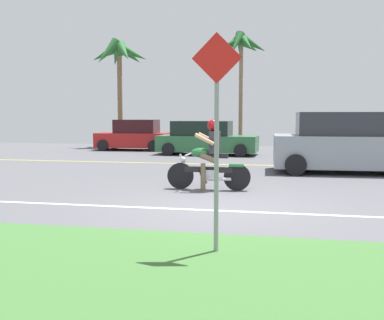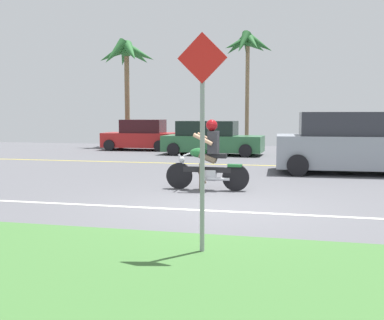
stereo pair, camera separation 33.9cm
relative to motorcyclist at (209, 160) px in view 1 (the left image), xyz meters
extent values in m
cube|color=#545459|center=(0.54, 0.96, -0.73)|extent=(56.00, 30.00, 0.04)
cube|color=#3D6B33|center=(0.54, -6.14, -0.68)|extent=(56.00, 3.80, 0.06)
cube|color=silver|center=(0.54, -2.36, -0.71)|extent=(50.40, 0.12, 0.01)
cube|color=yellow|center=(0.54, 5.67, -0.71)|extent=(50.40, 0.12, 0.01)
cylinder|color=black|center=(-0.71, 0.00, -0.39)|extent=(0.64, 0.10, 0.64)
cylinder|color=black|center=(0.67, 0.00, -0.39)|extent=(0.64, 0.10, 0.64)
cylinder|color=#B7BAC1|center=(-0.60, 0.00, -0.13)|extent=(0.29, 0.05, 0.56)
cube|color=black|center=(-0.02, 0.00, -0.23)|extent=(1.16, 0.11, 0.13)
cube|color=#B7BAC1|center=(0.03, 0.00, -0.35)|extent=(0.34, 0.21, 0.25)
ellipsoid|color=#236B33|center=(-0.21, 0.00, 0.18)|extent=(0.47, 0.25, 0.23)
cube|color=black|center=(0.19, 0.00, 0.11)|extent=(0.51, 0.23, 0.11)
cube|color=#236B33|center=(0.65, 0.00, -0.11)|extent=(0.34, 0.17, 0.06)
cylinder|color=#B7BAC1|center=(-0.52, 0.00, 0.13)|extent=(0.04, 0.66, 0.04)
sphere|color=#B7BAC1|center=(-0.64, 0.00, 0.00)|extent=(0.15, 0.15, 0.15)
cylinder|color=#B7BAC1|center=(0.28, -0.12, -0.43)|extent=(0.53, 0.07, 0.07)
cube|color=#2D2D33|center=(0.13, 0.00, 0.43)|extent=(0.23, 0.34, 0.53)
sphere|color=maroon|center=(0.09, 0.00, 0.84)|extent=(0.28, 0.28, 0.28)
cylinder|color=brown|center=(0.00, 0.11, 0.06)|extent=(0.43, 0.14, 0.27)
cylinder|color=brown|center=(0.00, -0.10, 0.06)|extent=(0.43, 0.14, 0.27)
cylinder|color=brown|center=(-0.12, -0.14, -0.39)|extent=(0.12, 0.12, 0.65)
cylinder|color=brown|center=(-0.17, 0.13, -0.43)|extent=(0.22, 0.12, 0.36)
cylinder|color=tan|center=(-0.08, 0.22, 0.51)|extent=(0.48, 0.10, 0.30)
cylinder|color=tan|center=(-0.08, -0.21, 0.51)|extent=(0.48, 0.10, 0.30)
cube|color=#8C939E|center=(3.67, 4.12, -0.04)|extent=(4.53, 2.18, 0.99)
cube|color=#2D2F36|center=(3.76, 4.13, 0.81)|extent=(3.27, 1.85, 0.72)
cylinder|color=black|center=(2.03, 5.06, -0.39)|extent=(0.65, 0.24, 0.64)
cylinder|color=black|center=(2.10, 3.06, -0.39)|extent=(0.65, 0.24, 0.64)
cube|color=#AD1E1E|center=(-5.86, 11.64, -0.19)|extent=(3.68, 1.93, 0.73)
cube|color=#351116|center=(-5.65, 11.64, 0.51)|extent=(2.16, 1.61, 0.67)
cylinder|color=black|center=(-4.60, 12.58, -0.43)|extent=(0.57, 0.20, 0.56)
cylinder|color=black|center=(-7.20, 12.46, -0.43)|extent=(0.57, 0.20, 0.56)
cylinder|color=black|center=(-4.53, 10.81, -0.43)|extent=(0.57, 0.20, 0.56)
cylinder|color=black|center=(-7.12, 10.69, -0.43)|extent=(0.57, 0.20, 0.56)
cube|color=#2D663D|center=(-1.63, 9.62, -0.20)|extent=(4.54, 1.92, 0.71)
cube|color=black|center=(-1.90, 9.64, 0.48)|extent=(2.65, 1.60, 0.66)
cylinder|color=black|center=(-3.27, 8.83, -0.43)|extent=(0.57, 0.20, 0.56)
cylinder|color=black|center=(-0.06, 8.69, -0.43)|extent=(0.57, 0.20, 0.56)
cylinder|color=black|center=(-3.20, 10.56, -0.43)|extent=(0.57, 0.20, 0.56)
cylinder|color=black|center=(0.01, 10.42, -0.43)|extent=(0.57, 0.20, 0.56)
cube|color=beige|center=(4.73, 11.85, -0.19)|extent=(4.23, 1.86, 0.75)
cube|color=#3B3A3D|center=(4.98, 11.84, 0.53)|extent=(2.47, 1.55, 0.69)
cylinder|color=black|center=(6.27, 12.64, -0.43)|extent=(0.57, 0.20, 0.56)
cylinder|color=black|center=(3.26, 12.75, -0.43)|extent=(0.57, 0.20, 0.56)
cylinder|color=black|center=(3.20, 11.05, -0.43)|extent=(0.57, 0.20, 0.56)
cylinder|color=brown|center=(-7.28, 13.67, 1.97)|extent=(0.27, 0.27, 5.37)
sphere|color=#28662D|center=(-7.28, 13.67, 4.66)|extent=(0.71, 0.71, 0.71)
cone|color=#28662D|center=(-6.53, 13.79, 4.47)|extent=(1.86, 0.88, 1.24)
cone|color=#28662D|center=(-6.88, 14.31, 4.47)|extent=(1.45, 1.83, 1.31)
cone|color=#28662D|center=(-7.67, 14.31, 4.47)|extent=(1.42, 1.79, 1.46)
cone|color=#28662D|center=(-8.03, 13.57, 4.47)|extent=(1.84, 0.82, 1.29)
cone|color=#28662D|center=(-7.73, 13.05, 4.47)|extent=(1.45, 1.66, 1.62)
cone|color=#28662D|center=(-6.80, 13.08, 4.47)|extent=(1.57, 1.73, 1.44)
cylinder|color=#846B4C|center=(-0.43, 12.58, 2.01)|extent=(0.20, 0.20, 5.45)
sphere|color=#235B28|center=(-0.43, 12.58, 4.73)|extent=(0.51, 0.51, 0.51)
cone|color=#235B28|center=(0.18, 12.65, 4.58)|extent=(1.47, 0.65, 1.10)
cone|color=#235B28|center=(-0.08, 13.08, 4.58)|extent=(1.23, 1.46, 0.87)
cone|color=#235B28|center=(-0.53, 13.18, 4.58)|extent=(0.71, 1.44, 1.21)
cone|color=#235B28|center=(-1.00, 12.80, 4.58)|extent=(1.48, 0.97, 1.17)
cone|color=#235B28|center=(-0.94, 12.23, 4.58)|extent=(1.47, 1.22, 0.95)
cone|color=#235B28|center=(-0.62, 11.99, 4.58)|extent=(0.87, 1.40, 1.31)
cone|color=#235B28|center=(-0.14, 12.04, 4.58)|extent=(1.12, 1.48, 1.11)
cylinder|color=gray|center=(0.91, -5.08, 0.41)|extent=(0.06, 0.06, 2.25)
cube|color=red|center=(0.91, -5.10, 1.77)|extent=(0.62, 0.03, 0.62)
camera|label=1|loc=(1.74, -10.73, 1.08)|focal=42.72mm
camera|label=2|loc=(2.07, -10.66, 1.08)|focal=42.72mm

